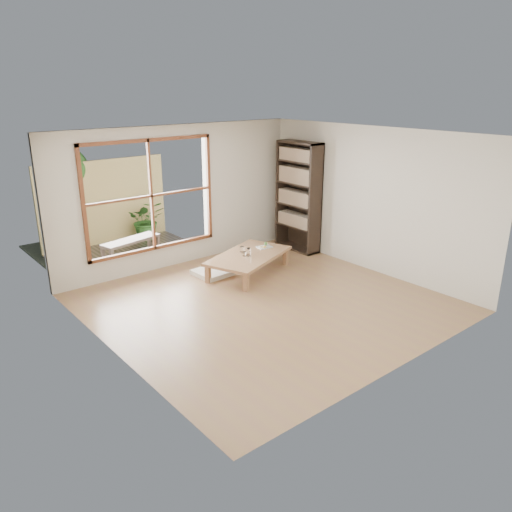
# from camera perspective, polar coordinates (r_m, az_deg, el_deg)

# --- Properties ---
(ground) EXTENTS (5.00, 5.00, 0.00)m
(ground) POSITION_cam_1_polar(r_m,az_deg,el_deg) (7.94, 0.98, -5.34)
(ground) COLOR #916848
(ground) RESTS_ON ground
(low_table) EXTENTS (1.88, 1.46, 0.36)m
(low_table) POSITION_cam_1_polar(r_m,az_deg,el_deg) (9.03, -0.85, -0.09)
(low_table) COLOR #A0774D
(low_table) RESTS_ON ground
(floor_cushion) EXTENTS (0.61, 0.61, 0.09)m
(floor_cushion) POSITION_cam_1_polar(r_m,az_deg,el_deg) (9.08, -5.01, -1.89)
(floor_cushion) COLOR beige
(floor_cushion) RESTS_ON ground
(bookshelf) EXTENTS (0.35, 1.00, 2.22)m
(bookshelf) POSITION_cam_1_polar(r_m,az_deg,el_deg) (10.23, 4.87, 6.75)
(bookshelf) COLOR black
(bookshelf) RESTS_ON ground
(glass_tall) EXTENTS (0.08, 0.08, 0.15)m
(glass_tall) POSITION_cam_1_polar(r_m,az_deg,el_deg) (8.92, -0.87, 0.46)
(glass_tall) COLOR silver
(glass_tall) RESTS_ON low_table
(glass_mid) EXTENTS (0.07, 0.07, 0.10)m
(glass_mid) POSITION_cam_1_polar(r_m,az_deg,el_deg) (9.04, -0.88, 0.57)
(glass_mid) COLOR silver
(glass_mid) RESTS_ON low_table
(glass_short) EXTENTS (0.08, 0.08, 0.10)m
(glass_short) POSITION_cam_1_polar(r_m,az_deg,el_deg) (9.14, -1.62, 0.77)
(glass_short) COLOR silver
(glass_short) RESTS_ON low_table
(glass_small) EXTENTS (0.06, 0.06, 0.07)m
(glass_small) POSITION_cam_1_polar(r_m,az_deg,el_deg) (8.93, -1.35, 0.24)
(glass_small) COLOR silver
(glass_small) RESTS_ON low_table
(food_tray) EXTENTS (0.29, 0.23, 0.08)m
(food_tray) POSITION_cam_1_polar(r_m,az_deg,el_deg) (9.41, 0.99, 1.13)
(food_tray) COLOR white
(food_tray) RESTS_ON low_table
(deck) EXTENTS (2.80, 2.00, 0.05)m
(deck) POSITION_cam_1_polar(r_m,az_deg,el_deg) (10.46, -14.34, 0.19)
(deck) COLOR #3B322B
(deck) RESTS_ON ground
(garden_bench) EXTENTS (1.26, 0.60, 0.38)m
(garden_bench) POSITION_cam_1_polar(r_m,az_deg,el_deg) (10.07, -14.09, 1.55)
(garden_bench) COLOR black
(garden_bench) RESTS_ON deck
(bamboo_fence) EXTENTS (2.80, 0.06, 1.80)m
(bamboo_fence) POSITION_cam_1_polar(r_m,az_deg,el_deg) (11.11, -16.97, 5.87)
(bamboo_fence) COLOR tan
(bamboo_fence) RESTS_ON ground
(shrub_right) EXTENTS (0.97, 0.91, 0.86)m
(shrub_right) POSITION_cam_1_polar(r_m,az_deg,el_deg) (11.25, -12.38, 4.07)
(shrub_right) COLOR #366726
(shrub_right) RESTS_ON deck
(shrub_left) EXTENTS (0.71, 0.64, 1.06)m
(shrub_left) POSITION_cam_1_polar(r_m,az_deg,el_deg) (10.49, -20.12, 2.83)
(shrub_left) COLOR #366726
(shrub_left) RESTS_ON deck
(garden_tree) EXTENTS (1.04, 0.85, 2.22)m
(garden_tree) POSITION_cam_1_polar(r_m,az_deg,el_deg) (11.03, -21.22, 9.17)
(garden_tree) COLOR #4C3D2D
(garden_tree) RESTS_ON ground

